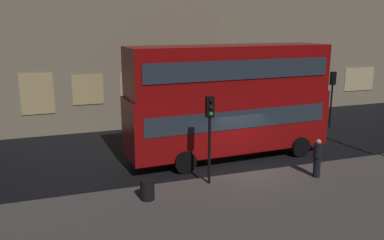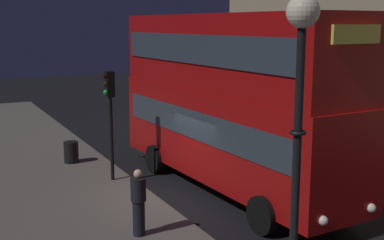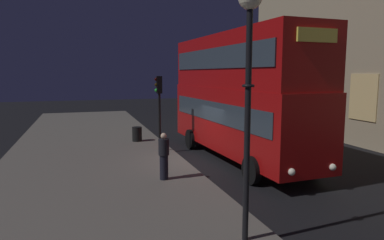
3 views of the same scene
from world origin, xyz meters
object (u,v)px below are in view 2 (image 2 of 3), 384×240
object	(u,v)px
traffic_light_near_kerb	(110,102)
street_lamp	(300,91)
double_decker_bus	(229,95)
pedestrian	(139,202)
litter_bin	(71,152)

from	to	relation	value
traffic_light_near_kerb	street_lamp	xyz separation A→B (m)	(9.92, -0.15, 1.57)
double_decker_bus	street_lamp	distance (m)	8.39
traffic_light_near_kerb	pedestrian	bearing A→B (deg)	-7.26
street_lamp	pedestrian	bearing A→B (deg)	-171.89
litter_bin	traffic_light_near_kerb	bearing A→B (deg)	13.68
pedestrian	traffic_light_near_kerb	bearing A→B (deg)	77.49
traffic_light_near_kerb	pedestrian	distance (m)	5.17
traffic_light_near_kerb	street_lamp	distance (m)	10.05
street_lamp	litter_bin	size ratio (longest dim) A/B	6.98
pedestrian	litter_bin	size ratio (longest dim) A/B	2.11
traffic_light_near_kerb	pedestrian	size ratio (longest dim) A/B	2.16
pedestrian	double_decker_bus	bearing A→B (deg)	28.49
litter_bin	double_decker_bus	bearing A→B (deg)	37.06
double_decker_bus	street_lamp	xyz separation A→B (m)	(7.58, -3.37, 1.22)
double_decker_bus	pedestrian	distance (m)	5.24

